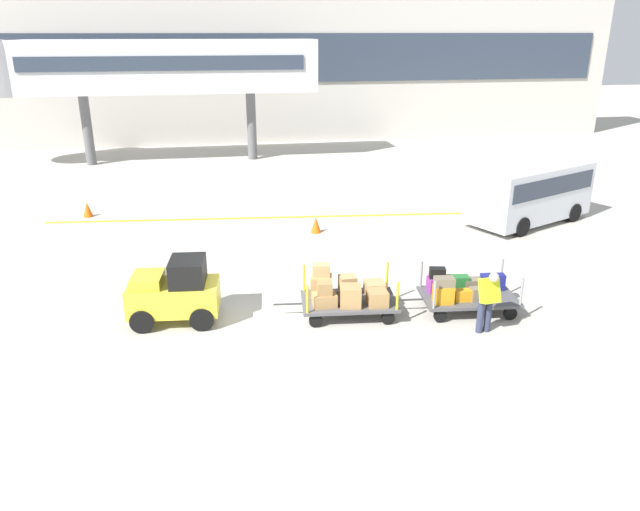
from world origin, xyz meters
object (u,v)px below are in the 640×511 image
object	(u,v)px
baggage_tug	(175,292)
safety_cone_far	(316,225)
shuttle_van	(531,189)
baggage_cart_lead	(346,294)
safety_cone_near	(88,210)
baggage_cart_middle	(463,291)
baggage_handler	(488,299)

from	to	relation	value
baggage_tug	safety_cone_far	world-z (taller)	baggage_tug
baggage_tug	safety_cone_far	size ratio (longest dim) A/B	3.99
baggage_tug	shuttle_van	world-z (taller)	shuttle_van
baggage_cart_lead	safety_cone_far	xyz separation A→B (m)	(0.37, 6.48, -0.28)
shuttle_van	safety_cone_far	world-z (taller)	shuttle_van
shuttle_van	safety_cone_near	world-z (taller)	shuttle_van
baggage_cart_middle	shuttle_van	world-z (taller)	shuttle_van
shuttle_van	safety_cone_far	bearing A→B (deg)	178.51
shuttle_van	baggage_cart_lead	bearing A→B (deg)	-142.47
baggage_cart_lead	baggage_handler	distance (m)	3.33
baggage_tug	baggage_handler	xyz separation A→B (m)	(7.04, -1.89, 0.11)
baggage_tug	safety_cone_far	bearing A→B (deg)	53.85
baggage_tug	baggage_cart_middle	size ratio (longest dim) A/B	0.72
baggage_handler	shuttle_van	bearing A→B (deg)	56.17
baggage_cart_middle	baggage_handler	xyz separation A→B (m)	(0.02, -1.26, 0.35)
safety_cone_far	baggage_tug	bearing A→B (deg)	-126.15
baggage_cart_middle	baggage_cart_lead	bearing A→B (deg)	175.33
shuttle_van	safety_cone_near	distance (m)	16.37
baggage_cart_lead	shuttle_van	world-z (taller)	shuttle_van
baggage_tug	shuttle_van	size ratio (longest dim) A/B	0.43
baggage_tug	baggage_cart_middle	distance (m)	7.04
baggage_cart_lead	shuttle_van	bearing A→B (deg)	37.53
baggage_cart_lead	safety_cone_near	xyz separation A→B (m)	(-7.77, 9.87, -0.28)
baggage_tug	shuttle_van	xyz separation A→B (m)	(12.25, 5.89, 0.48)
safety_cone_near	baggage_cart_lead	bearing A→B (deg)	-51.81
baggage_tug	baggage_cart_lead	bearing A→B (deg)	-5.45
baggage_cart_lead	baggage_handler	xyz separation A→B (m)	(2.96, -1.50, 0.31)
baggage_tug	shuttle_van	distance (m)	13.60
baggage_cart_lead	baggage_handler	size ratio (longest dim) A/B	1.95
baggage_tug	shuttle_van	bearing A→B (deg)	25.68
baggage_handler	safety_cone_far	distance (m)	8.41
baggage_handler	safety_cone_far	world-z (taller)	baggage_handler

